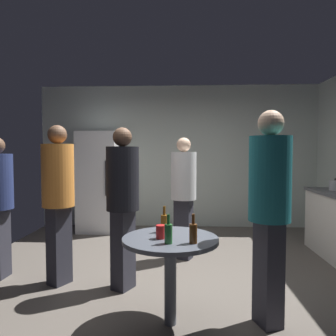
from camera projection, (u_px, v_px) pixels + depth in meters
The scene contains 13 objects.
ground_plane at pixel (175, 284), 3.63m from camera, with size 5.20×5.20×0.10m, color #5B544C.
wall_back at pixel (179, 157), 6.18m from camera, with size 5.32×0.06×2.70m, color beige.
refrigerator at pixel (99, 181), 5.85m from camera, with size 0.70×0.68×1.80m.
kettle at pixel (336, 185), 4.49m from camera, with size 0.24×0.17×0.18m.
foreground_table at pixel (170, 250), 2.66m from camera, with size 0.80×0.80×0.73m.
beer_bottle_amber at pixel (164, 222), 2.84m from camera, with size 0.06×0.06×0.23m.
beer_bottle_brown at pixel (193, 233), 2.49m from camera, with size 0.06×0.06×0.23m.
beer_bottle_green at pixel (168, 233), 2.48m from camera, with size 0.06×0.06×0.23m.
plastic_cup_red at pixel (161, 232), 2.62m from camera, with size 0.08×0.08×0.11m, color red.
person_in_white_shirt at pixel (184, 188), 4.30m from camera, with size 0.45×0.45×1.63m.
person_in_black_shirt at pixel (123, 195), 3.34m from camera, with size 0.46×0.46×1.70m.
person_in_orange_shirt at pixel (58, 191), 3.47m from camera, with size 0.46×0.46×1.73m.
person_in_teal_shirt at pixel (270, 200), 2.63m from camera, with size 0.43×0.43×1.78m.
Camera 1 is at (0.10, -3.56, 1.45)m, focal length 34.29 mm.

